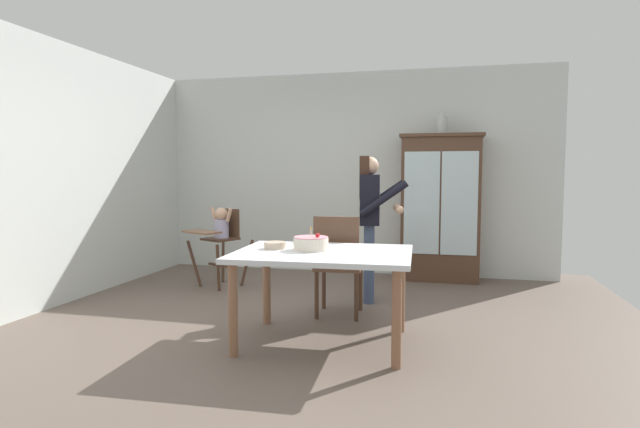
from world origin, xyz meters
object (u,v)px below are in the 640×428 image
(ceramic_vase, at_px, (442,125))
(dining_table, at_px, (323,263))
(birthday_cake, at_px, (311,243))
(high_chair_with_toddler, at_px, (221,232))
(serving_bowl, at_px, (275,245))
(dining_chair_far_side, at_px, (338,259))
(adult_person, at_px, (370,210))
(china_cabinet, at_px, (440,207))

(ceramic_vase, bearing_deg, dining_table, -108.30)
(ceramic_vase, bearing_deg, birthday_cake, -110.68)
(high_chair_with_toddler, relative_size, serving_bowl, 5.28)
(high_chair_with_toddler, xyz_separation_m, birthday_cake, (1.54, -1.65, 0.14))
(dining_chair_far_side, bearing_deg, dining_table, 89.53)
(adult_person, bearing_deg, ceramic_vase, -38.04)
(dining_table, bearing_deg, adult_person, 82.88)
(china_cabinet, xyz_separation_m, dining_chair_far_side, (-0.92, -1.96, -0.37))
(high_chair_with_toddler, xyz_separation_m, serving_bowl, (1.24, -1.65, 0.11))
(serving_bowl, bearing_deg, ceramic_vase, 63.75)
(dining_table, relative_size, serving_bowl, 7.85)
(birthday_cake, height_order, serving_bowl, birthday_cake)
(ceramic_vase, relative_size, adult_person, 0.18)
(dining_chair_far_side, bearing_deg, ceramic_vase, -117.90)
(adult_person, relative_size, dining_chair_far_side, 1.59)
(serving_bowl, bearing_deg, dining_table, -6.35)
(dining_table, relative_size, dining_chair_far_side, 1.47)
(high_chair_with_toddler, relative_size, birthday_cake, 3.39)
(serving_bowl, bearing_deg, high_chair_with_toddler, 126.93)
(ceramic_vase, distance_m, birthday_cake, 3.06)
(high_chair_with_toddler, height_order, serving_bowl, high_chair_with_toddler)
(china_cabinet, relative_size, dining_table, 1.30)
(birthday_cake, bearing_deg, dining_table, -20.61)
(birthday_cake, bearing_deg, ceramic_vase, 69.32)
(china_cabinet, distance_m, high_chair_with_toddler, 2.74)
(high_chair_with_toddler, bearing_deg, ceramic_vase, 46.91)
(china_cabinet, height_order, adult_person, china_cabinet)
(adult_person, height_order, birthday_cake, adult_person)
(china_cabinet, xyz_separation_m, ceramic_vase, (0.00, 0.00, 1.03))
(birthday_cake, bearing_deg, high_chair_with_toddler, 133.03)
(adult_person, bearing_deg, china_cabinet, -38.09)
(dining_table, xyz_separation_m, dining_chair_far_side, (-0.03, 0.73, -0.09))
(ceramic_vase, relative_size, high_chair_with_toddler, 0.28)
(china_cabinet, bearing_deg, ceramic_vase, 81.65)
(high_chair_with_toddler, height_order, dining_table, high_chair_with_toddler)
(adult_person, height_order, dining_table, adult_person)
(adult_person, xyz_separation_m, serving_bowl, (-0.59, -1.36, -0.20))
(adult_person, relative_size, dining_table, 1.08)
(dining_chair_far_side, bearing_deg, birthday_cake, 80.49)
(china_cabinet, distance_m, ceramic_vase, 1.03)
(high_chair_with_toddler, relative_size, adult_person, 0.62)
(adult_person, bearing_deg, birthday_cake, 159.16)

